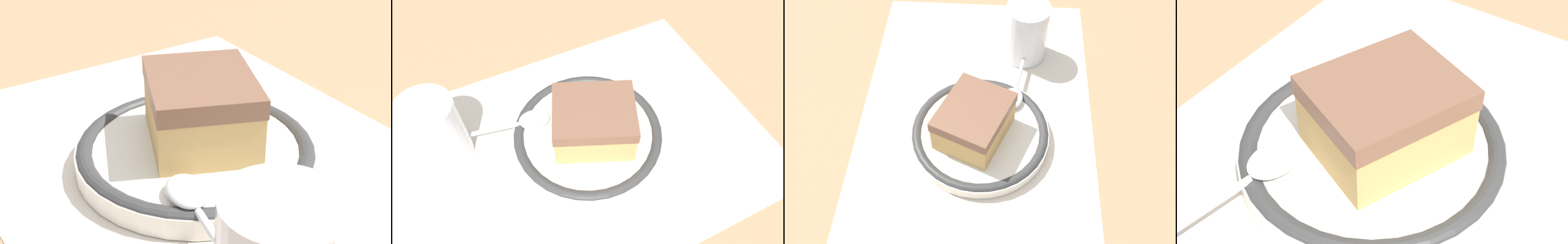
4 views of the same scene
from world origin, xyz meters
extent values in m
plane|color=#9E7551|center=(0.00, 0.00, 0.00)|extent=(2.40, 2.40, 0.00)
cube|color=beige|center=(0.00, 0.00, 0.00)|extent=(0.48, 0.32, 0.00)
cylinder|color=silver|center=(-0.03, -0.01, 0.01)|extent=(0.18, 0.18, 0.02)
torus|color=#333333|center=(-0.03, -0.01, 0.01)|extent=(0.18, 0.18, 0.01)
cube|color=tan|center=(-0.04, 0.00, 0.04)|extent=(0.11, 0.10, 0.04)
cube|color=brown|center=(-0.04, 0.00, 0.06)|extent=(0.11, 0.11, 0.01)
ellipsoid|color=silver|center=(0.02, -0.05, 0.02)|extent=(0.04, 0.03, 0.01)
camera|label=1|loc=(0.28, -0.22, 0.25)|focal=54.42mm
camera|label=2|loc=(0.08, 0.21, 0.39)|focal=33.91mm
camera|label=3|loc=(-0.36, -0.03, 0.49)|focal=40.57mm
camera|label=4|loc=(0.19, 0.15, 0.30)|focal=54.14mm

